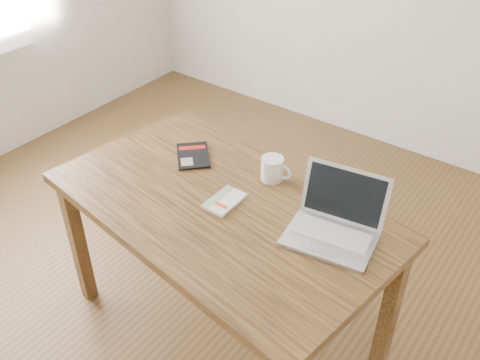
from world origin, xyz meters
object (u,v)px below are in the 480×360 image
Objects in this scene: laptop at (335,223)px; black_guidebook at (193,156)px; white_guidebook at (225,201)px; desk at (221,221)px; coffee_mug at (273,169)px.

black_guidebook is at bearing 164.82° from laptop.
laptop is at bearing 12.68° from white_guidebook.
laptop reaches higher than black_guidebook.
desk is 0.10m from white_guidebook.
white_guidebook is 0.26m from coffee_mug.
coffee_mug is (-0.37, 0.15, 0.01)m from laptop.
laptop is at bearing -27.21° from coffee_mug.
desk is 10.93× the size of coffee_mug.
black_guidebook is at bearing -175.02° from coffee_mug.
laptop is at bearing 22.28° from desk.
coffee_mug is at bearing 75.68° from white_guidebook.
white_guidebook is at bearing -73.62° from black_guidebook.
white_guidebook is 0.48× the size of laptop.
black_guidebook is at bearing 150.82° from white_guidebook.
desk is at bearing -120.83° from white_guidebook.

